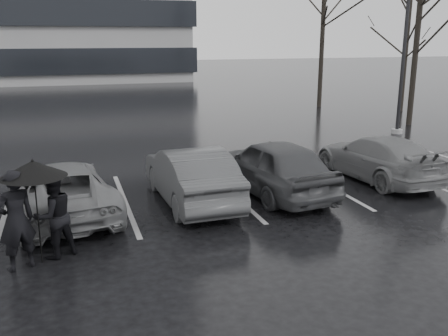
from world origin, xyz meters
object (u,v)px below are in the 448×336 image
at_px(car_main, 273,166).
at_px(car_west_b, 60,189).
at_px(car_east, 377,157).
at_px(tree_ne, 406,47).
at_px(pedestrian_right, 54,216).
at_px(car_west_a, 191,175).
at_px(lamp_post, 405,41).
at_px(tree_north, 323,33).
at_px(tree_east, 417,38).
at_px(pedestrian_left, 16,221).

bearing_deg(car_main, car_west_b, -6.39).
bearing_deg(car_east, tree_ne, -133.47).
relative_size(car_east, pedestrian_right, 2.71).
bearing_deg(car_west_b, car_west_a, 171.73).
distance_m(lamp_post, tree_ne, 7.21).
bearing_deg(pedestrian_right, tree_north, -157.94).
distance_m(car_main, tree_east, 13.43).
height_order(car_west_b, lamp_post, lamp_post).
bearing_deg(car_west_a, tree_ne, -143.65).
xyz_separation_m(lamp_post, tree_ne, (4.41, 5.69, -0.36)).
distance_m(car_west_b, pedestrian_right, 2.36).
relative_size(lamp_post, tree_north, 0.99).
bearing_deg(car_main, lamp_post, -150.64).
height_order(car_main, pedestrian_right, pedestrian_right).
height_order(pedestrian_right, lamp_post, lamp_post).
distance_m(car_west_b, lamp_post, 15.50).
bearing_deg(car_east, tree_north, -116.41).
relative_size(car_main, pedestrian_right, 2.66).
distance_m(car_east, pedestrian_right, 9.31).
distance_m(tree_east, tree_north, 7.08).
bearing_deg(car_east, tree_east, -136.79).
bearing_deg(car_west_a, car_west_b, -1.86).
distance_m(car_east, pedestrian_left, 10.00).
xyz_separation_m(car_main, car_east, (3.42, 0.36, -0.10)).
height_order(car_main, car_east, car_main).
height_order(car_west_b, tree_north, tree_north).
xyz_separation_m(tree_ne, tree_north, (-3.50, 3.00, 0.75)).
distance_m(pedestrian_right, lamp_post, 16.64).
distance_m(car_west_a, pedestrian_left, 4.70).
bearing_deg(tree_east, pedestrian_right, -146.88).
xyz_separation_m(car_west_a, car_east, (5.67, 0.41, -0.06)).
relative_size(car_west_b, pedestrian_right, 2.77).
relative_size(car_west_a, tree_ne, 0.61).
height_order(car_east, tree_ne, tree_ne).
xyz_separation_m(car_east, tree_east, (6.93, 7.55, 3.36)).
relative_size(pedestrian_left, tree_north, 0.22).
relative_size(pedestrian_right, tree_ne, 0.23).
xyz_separation_m(car_east, tree_north, (5.93, 14.55, 3.61)).
height_order(car_main, tree_east, tree_east).
bearing_deg(tree_north, lamp_post, -95.98).
xyz_separation_m(car_west_b, pedestrian_right, (-0.11, -2.35, 0.19)).
relative_size(car_west_b, car_east, 1.02).
xyz_separation_m(tree_east, tree_ne, (2.50, 4.00, -0.50)).
height_order(lamp_post, tree_north, tree_north).
height_order(pedestrian_left, lamp_post, lamp_post).
relative_size(pedestrian_right, tree_east, 0.20).
height_order(car_main, car_west_b, car_main).
bearing_deg(pedestrian_right, pedestrian_left, 2.69).
relative_size(car_east, tree_north, 0.52).
bearing_deg(car_east, pedestrian_right, 13.09).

